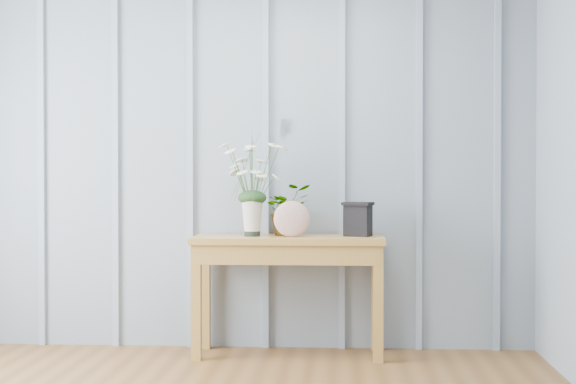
# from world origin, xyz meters

# --- Properties ---
(room_shell) EXTENTS (4.00, 4.50, 2.50)m
(room_shell) POSITION_xyz_m (0.00, 0.92, 1.99)
(room_shell) COLOR gray
(room_shell) RESTS_ON ground
(sideboard) EXTENTS (1.20, 0.45, 0.75)m
(sideboard) POSITION_xyz_m (0.42, 1.99, 0.64)
(sideboard) COLOR #A57934
(sideboard) RESTS_ON ground
(daisy_vase) EXTENTS (0.44, 0.34, 0.63)m
(daisy_vase) POSITION_xyz_m (0.19, 1.99, 1.14)
(daisy_vase) COLOR black
(daisy_vase) RESTS_ON sideboard
(spider_plant) EXTENTS (0.37, 0.35, 0.33)m
(spider_plant) POSITION_xyz_m (0.40, 2.11, 0.91)
(spider_plant) COLOR #163616
(spider_plant) RESTS_ON sideboard
(felt_disc_vessel) EXTENTS (0.23, 0.07, 0.23)m
(felt_disc_vessel) POSITION_xyz_m (0.44, 1.93, 0.86)
(felt_disc_vessel) COLOR #88434D
(felt_disc_vessel) RESTS_ON sideboard
(carved_box) EXTENTS (0.21, 0.19, 0.22)m
(carved_box) POSITION_xyz_m (0.85, 2.03, 0.86)
(carved_box) COLOR black
(carved_box) RESTS_ON sideboard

